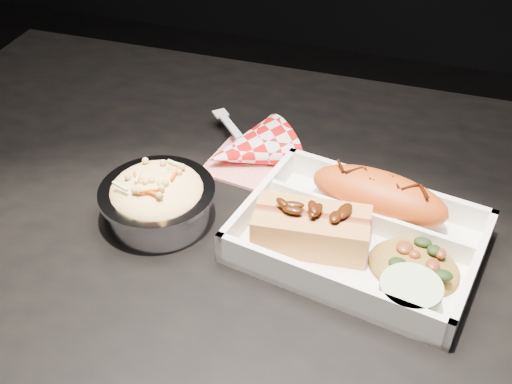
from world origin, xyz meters
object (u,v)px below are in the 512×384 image
at_px(food_tray, 359,241).
at_px(fried_pastry, 379,195).
at_px(napkin_fork, 248,150).
at_px(dining_table, 296,306).
at_px(foil_coleslaw_cup, 158,198).
at_px(hotdog, 311,226).

relative_size(food_tray, fried_pastry, 1.76).
distance_m(fried_pastry, napkin_fork, 0.19).
bearing_deg(dining_table, foil_coleslaw_cup, 179.87).
relative_size(food_tray, hotdog, 2.19).
height_order(fried_pastry, hotdog, hotdog).
bearing_deg(napkin_fork, hotdog, -1.76).
xyz_separation_m(hotdog, foil_coleslaw_cup, (-0.18, -0.00, -0.00)).
distance_m(fried_pastry, foil_coleslaw_cup, 0.25).
bearing_deg(napkin_fork, dining_table, -5.35).
bearing_deg(foil_coleslaw_cup, napkin_fork, 66.65).
xyz_separation_m(fried_pastry, hotdog, (-0.06, -0.07, -0.00)).
bearing_deg(food_tray, napkin_fork, 155.52).
bearing_deg(fried_pastry, foil_coleslaw_cup, -161.91).
height_order(dining_table, food_tray, food_tray).
bearing_deg(dining_table, food_tray, 21.19).
bearing_deg(napkin_fork, fried_pastry, 27.95).
distance_m(food_tray, foil_coleslaw_cup, 0.23).
xyz_separation_m(fried_pastry, foil_coleslaw_cup, (-0.24, -0.08, -0.00)).
bearing_deg(napkin_fork, foil_coleslaw_cup, -65.92).
relative_size(hotdog, napkin_fork, 0.83).
bearing_deg(foil_coleslaw_cup, hotdog, 1.50).
relative_size(fried_pastry, napkin_fork, 1.04).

